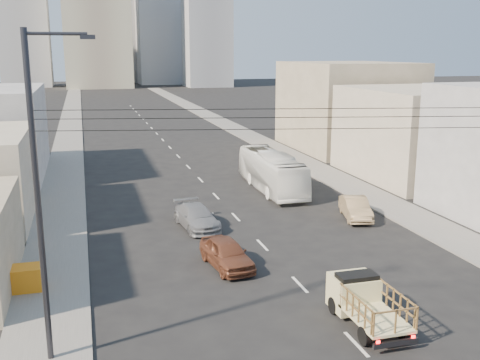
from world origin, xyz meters
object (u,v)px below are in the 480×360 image
sedan_tan (356,208)px  sedan_grey (197,217)px  flatbed_pickup (366,300)px  streetlamp_left (40,193)px  city_bus (272,171)px  crate_stack (24,278)px  sedan_brown (227,253)px

sedan_tan → sedan_grey: bearing=-170.3°
flatbed_pickup → sedan_tan: flatbed_pickup is taller
streetlamp_left → city_bus: bearing=54.4°
sedan_grey → crate_stack: size_ratio=2.78×
sedan_brown → streetlamp_left: (-8.50, -7.24, 5.67)m
city_bus → sedan_grey: (-7.99, -8.38, -0.85)m
city_bus → sedan_brown: bearing=-115.6°
sedan_brown → streetlamp_left: 12.52m
flatbed_pickup → crate_stack: (-14.13, 7.31, -0.40)m
streetlamp_left → crate_stack: bearing=103.3°
sedan_brown → sedan_grey: size_ratio=0.90×
sedan_grey → streetlamp_left: size_ratio=0.42×
sedan_brown → sedan_tan: (10.74, 6.24, -0.03)m
sedan_brown → sedan_tan: 12.42m
flatbed_pickup → sedan_brown: (-4.03, 7.78, -0.33)m
streetlamp_left → sedan_brown: bearing=40.4°
sedan_brown → streetlamp_left: bearing=-147.4°
city_bus → sedan_tan: bearing=-71.6°
city_bus → sedan_tan: city_bus is taller
flatbed_pickup → sedan_grey: flatbed_pickup is taller
sedan_brown → sedan_grey: 7.19m
flatbed_pickup → city_bus: city_bus is taller
sedan_tan → streetlamp_left: bearing=-130.3°
city_bus → sedan_grey: city_bus is taller
sedan_grey → crate_stack: 12.53m
sedan_brown → crate_stack: (-10.10, -0.47, -0.08)m
flatbed_pickup → crate_stack: size_ratio=2.45×
sedan_grey → sedan_brown: bearing=-95.2°
sedan_tan → crate_stack: bearing=-147.5°
city_bus → streetlamp_left: bearing=-124.5°
sedan_brown → crate_stack: bearing=174.8°
flatbed_pickup → crate_stack: flatbed_pickup is taller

